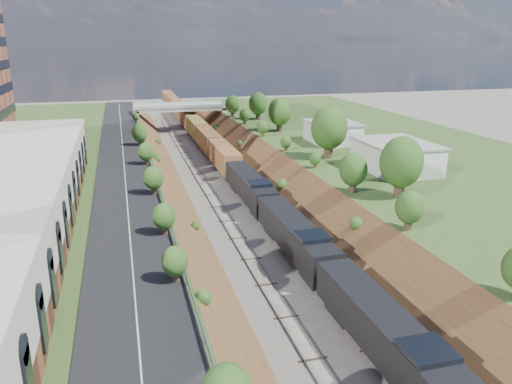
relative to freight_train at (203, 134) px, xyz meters
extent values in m
cube|color=#385422|center=(30.40, -41.04, -0.24)|extent=(44.00, 180.00, 5.00)
cube|color=brown|center=(-13.60, -41.04, -2.74)|extent=(10.00, 180.00, 10.00)
cube|color=brown|center=(8.40, -41.04, -2.74)|extent=(10.00, 180.00, 10.00)
cube|color=gray|center=(-5.20, -41.04, -2.65)|extent=(1.58, 180.00, 0.18)
cube|color=gray|center=(0.00, -41.04, -2.65)|extent=(1.58, 180.00, 0.18)
cube|color=black|center=(-18.10, -41.04, 2.31)|extent=(8.00, 180.00, 0.10)
cube|color=#99999E|center=(-14.00, -41.04, 2.81)|extent=(0.06, 171.00, 0.30)
cube|color=gray|center=(-14.10, 20.96, 0.36)|extent=(1.50, 8.00, 6.20)
cube|color=gray|center=(8.90, 20.96, 0.36)|extent=(1.50, 8.00, 6.20)
cube|color=gray|center=(-2.60, 20.96, 3.46)|extent=(24.00, 8.00, 1.00)
cube|color=gray|center=(-2.60, 16.96, 4.26)|extent=(24.00, 0.30, 0.80)
cube|color=gray|center=(-2.60, 24.96, 4.26)|extent=(24.00, 0.30, 0.80)
cube|color=silver|center=(20.90, -49.04, 4.26)|extent=(9.00, 12.00, 4.00)
cube|color=silver|center=(20.40, -27.04, 4.06)|extent=(8.00, 10.00, 3.60)
cylinder|color=#473323|center=(14.40, -61.04, 3.58)|extent=(1.30, 1.30, 2.62)
ellipsoid|color=#27521D|center=(14.40, -61.04, 6.73)|extent=(5.25, 5.25, 6.30)
cylinder|color=#473323|center=(-14.40, -81.04, 2.88)|extent=(0.66, 0.66, 1.22)
ellipsoid|color=#27521D|center=(-14.40, -81.04, 4.35)|extent=(2.45, 2.45, 2.94)
cube|color=black|center=(0.00, -83.92, -0.22)|extent=(3.23, 19.40, 3.23)
cube|color=black|center=(0.00, -89.12, 1.36)|extent=(3.17, 3.10, 0.90)
cube|color=black|center=(0.00, -63.52, -0.22)|extent=(3.23, 19.40, 3.23)
cube|color=black|center=(0.00, -43.11, -0.22)|extent=(3.23, 19.40, 3.23)
cube|color=brown|center=(0.00, 27.69, 0.10)|extent=(3.23, 120.19, 3.88)
camera|label=1|loc=(-18.14, -113.14, 20.97)|focal=35.00mm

